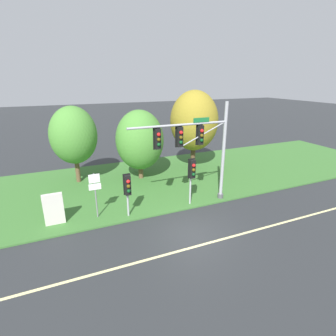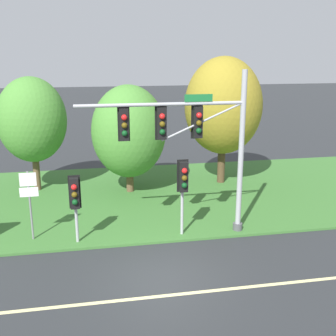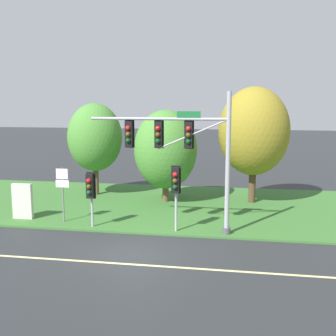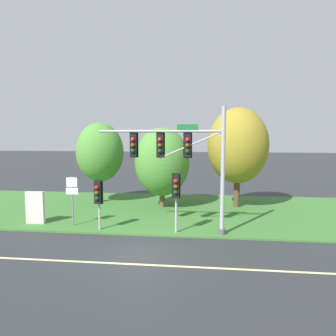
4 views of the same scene
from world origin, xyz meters
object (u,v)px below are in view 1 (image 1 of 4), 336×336
Objects in this scene: tree_left_of_mast at (140,140)px; info_kiosk at (54,209)px; tree_nearest_road at (74,135)px; pedestrian_signal_near_kerb at (192,172)px; route_sign_post at (95,189)px; pedestrian_signal_further_along at (128,187)px; tree_behind_signpost at (194,121)px; traffic_signal_mast at (197,143)px.

tree_left_of_mast is 8.90m from info_kiosk.
tree_nearest_road reaches higher than info_kiosk.
tree_nearest_road reaches higher than pedestrian_signal_near_kerb.
tree_nearest_road is (-0.50, 6.54, 1.98)m from route_sign_post.
pedestrian_signal_further_along is 6.79m from tree_left_of_mast.
info_kiosk is at bearing -154.41° from tree_behind_signpost.
tree_left_of_mast is at bearing -172.79° from tree_behind_signpost.
traffic_signal_mast is at bearing -5.80° from route_sign_post.
traffic_signal_mast is at bearing 20.36° from pedestrian_signal_near_kerb.
info_kiosk is at bearing 175.77° from route_sign_post.
pedestrian_signal_near_kerb reaches higher than info_kiosk.
tree_nearest_road is at bearing 73.52° from info_kiosk.
tree_behind_signpost reaches higher than pedestrian_signal_near_kerb.
info_kiosk is (-8.79, 0.83, -3.23)m from traffic_signal_mast.
tree_behind_signpost is (5.35, 0.68, 1.13)m from tree_left_of_mast.
tree_behind_signpost is 3.75× the size of info_kiosk.
tree_left_of_mast is at bearing 107.84° from traffic_signal_mast.
pedestrian_signal_near_kerb is 9.94m from tree_nearest_road.
tree_behind_signpost reaches higher than route_sign_post.
traffic_signal_mast is at bearing -5.37° from info_kiosk.
tree_left_of_mast is 3.01× the size of info_kiosk.
pedestrian_signal_near_kerb reaches higher than pedestrian_signal_further_along.
pedestrian_signal_further_along is at bearing -139.92° from tree_behind_signpost.
pedestrian_signal_near_kerb reaches higher than route_sign_post.
pedestrian_signal_further_along is 10.79m from tree_behind_signpost.
traffic_signal_mast reaches higher than tree_nearest_road.
pedestrian_signal_near_kerb is at bearing -159.64° from traffic_signal_mast.
traffic_signal_mast is 2.37× the size of route_sign_post.
tree_nearest_road is at bearing 94.37° from route_sign_post.
pedestrian_signal_further_along is (-4.26, 0.04, -0.37)m from pedestrian_signal_near_kerb.
info_kiosk is (-12.21, -5.85, -3.47)m from tree_behind_signpost.
tree_left_of_mast reaches higher than pedestrian_signal_near_kerb.
pedestrian_signal_near_kerb is 8.60m from info_kiosk.
tree_left_of_mast is 0.80× the size of tree_behind_signpost.
tree_behind_signpost is (9.82, 6.02, 2.54)m from route_sign_post.
pedestrian_signal_near_kerb is 0.53× the size of tree_nearest_road.
tree_left_of_mast is at bearing 37.02° from info_kiosk.
tree_nearest_road is (-6.54, 7.33, 1.51)m from pedestrian_signal_near_kerb.
pedestrian_signal_further_along is 7.86m from tree_nearest_road.
traffic_signal_mast is 2.42× the size of pedestrian_signal_further_along.
tree_nearest_road reaches higher than tree_left_of_mast.
tree_left_of_mast reaches higher than route_sign_post.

